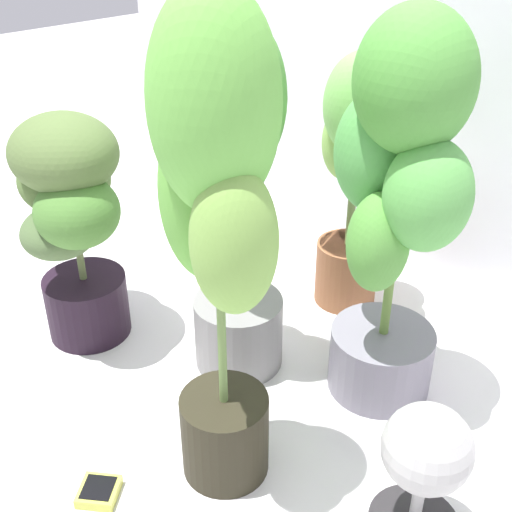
# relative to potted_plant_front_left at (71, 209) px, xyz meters

# --- Properties ---
(ground_plane) EXTENTS (8.00, 8.00, 0.00)m
(ground_plane) POSITION_rel_potted_plant_front_left_xyz_m (0.35, 0.12, -0.38)
(ground_plane) COLOR silver
(ground_plane) RESTS_ON ground
(potted_plant_front_left) EXTENTS (0.45, 0.35, 0.63)m
(potted_plant_front_left) POSITION_rel_potted_plant_front_left_xyz_m (0.00, 0.00, 0.00)
(potted_plant_front_left) COLOR black
(potted_plant_front_left) RESTS_ON ground
(potted_plant_back_center) EXTENTS (0.34, 0.23, 0.74)m
(potted_plant_back_center) POSITION_rel_potted_plant_front_left_xyz_m (0.36, 0.67, 0.04)
(potted_plant_back_center) COLOR brown
(potted_plant_back_center) RESTS_ON ground
(potted_plant_front_right) EXTENTS (0.35, 0.26, 1.02)m
(potted_plant_front_right) POSITION_rel_potted_plant_front_left_xyz_m (0.63, -0.00, 0.24)
(potted_plant_front_right) COLOR black
(potted_plant_front_right) RESTS_ON ground
(potted_plant_center) EXTENTS (0.32, 0.29, 0.90)m
(potted_plant_center) POSITION_rel_potted_plant_front_left_xyz_m (0.36, 0.25, 0.10)
(potted_plant_center) COLOR gray
(potted_plant_center) RESTS_ON ground
(potted_plant_back_right) EXTENTS (0.42, 0.35, 0.93)m
(potted_plant_back_right) POSITION_rel_potted_plant_front_left_xyz_m (0.67, 0.45, 0.16)
(potted_plant_back_right) COLOR slate
(potted_plant_back_right) RESTS_ON ground
(hygrometer_box) EXTENTS (0.11, 0.11, 0.03)m
(hygrometer_box) POSITION_rel_potted_plant_front_left_xyz_m (0.53, -0.26, -0.37)
(hygrometer_box) COLOR #CBCE4B
(hygrometer_box) RESTS_ON ground
(floor_fan) EXTENTS (0.24, 0.24, 0.31)m
(floor_fan) POSITION_rel_potted_plant_front_left_xyz_m (1.00, 0.19, -0.19)
(floor_fan) COLOR #272527
(floor_fan) RESTS_ON ground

